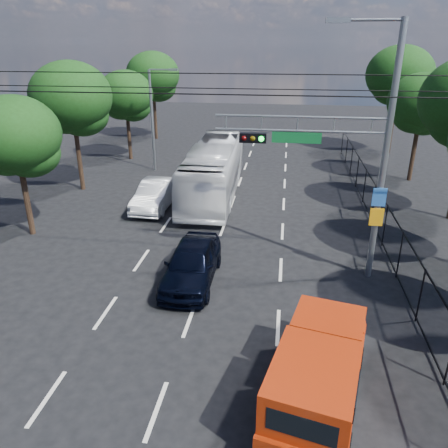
% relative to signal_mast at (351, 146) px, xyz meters
% --- Properties ---
extents(ground, '(120.00, 120.00, 0.00)m').
position_rel_signal_mast_xyz_m(ground, '(-5.28, -7.99, -5.24)').
color(ground, black).
rests_on(ground, ground).
extents(lane_markings, '(6.12, 38.00, 0.01)m').
position_rel_signal_mast_xyz_m(lane_markings, '(-5.28, 6.01, -5.24)').
color(lane_markings, beige).
rests_on(lane_markings, ground).
extents(signal_mast, '(6.43, 0.39, 9.50)m').
position_rel_signal_mast_xyz_m(signal_mast, '(0.00, 0.00, 0.00)').
color(signal_mast, slate).
rests_on(signal_mast, ground).
extents(streetlight_left, '(2.09, 0.22, 7.08)m').
position_rel_signal_mast_xyz_m(streetlight_left, '(-11.62, 14.01, -1.30)').
color(streetlight_left, slate).
rests_on(streetlight_left, ground).
extents(utility_wires, '(22.00, 5.04, 0.74)m').
position_rel_signal_mast_xyz_m(utility_wires, '(-5.28, 0.84, 1.99)').
color(utility_wires, black).
rests_on(utility_wires, ground).
extents(fence_right, '(0.06, 34.03, 2.00)m').
position_rel_signal_mast_xyz_m(fence_right, '(2.32, 4.18, -4.21)').
color(fence_right, black).
rests_on(fence_right, ground).
extents(tree_right_d, '(4.32, 4.32, 7.02)m').
position_rel_signal_mast_xyz_m(tree_right_d, '(6.13, 14.03, -0.39)').
color(tree_right_d, black).
rests_on(tree_right_d, ground).
extents(tree_right_e, '(5.28, 5.28, 8.58)m').
position_rel_signal_mast_xyz_m(tree_right_e, '(6.33, 22.03, 0.69)').
color(tree_right_e, black).
rests_on(tree_right_e, ground).
extents(tree_left_b, '(4.08, 4.08, 6.63)m').
position_rel_signal_mast_xyz_m(tree_left_b, '(-14.47, 2.03, -0.66)').
color(tree_left_b, black).
rests_on(tree_left_b, ground).
extents(tree_left_c, '(4.80, 4.80, 7.80)m').
position_rel_signal_mast_xyz_m(tree_left_c, '(-15.07, 9.03, 0.15)').
color(tree_left_c, black).
rests_on(tree_left_c, ground).
extents(tree_left_d, '(4.20, 4.20, 6.83)m').
position_rel_signal_mast_xyz_m(tree_left_d, '(-14.67, 17.03, -0.52)').
color(tree_left_d, black).
rests_on(tree_left_d, ground).
extents(tree_left_e, '(4.92, 4.92, 7.99)m').
position_rel_signal_mast_xyz_m(tree_left_e, '(-14.87, 25.03, 0.29)').
color(tree_left_e, black).
rests_on(tree_left_e, ground).
extents(red_pickup, '(3.05, 5.63, 2.00)m').
position_rel_signal_mast_xyz_m(red_pickup, '(-1.22, -7.12, -4.18)').
color(red_pickup, black).
rests_on(red_pickup, ground).
extents(navy_hatchback, '(1.90, 4.70, 1.60)m').
position_rel_signal_mast_xyz_m(navy_hatchback, '(-5.73, -1.44, -4.44)').
color(navy_hatchback, black).
rests_on(navy_hatchback, ground).
extents(white_bus, '(2.97, 11.38, 3.15)m').
position_rel_signal_mast_xyz_m(white_bus, '(-6.58, 9.07, -3.67)').
color(white_bus, silver).
rests_on(white_bus, ground).
extents(white_van, '(1.79, 4.77, 1.56)m').
position_rel_signal_mast_xyz_m(white_van, '(-9.46, 6.42, -4.46)').
color(white_van, silver).
rests_on(white_van, ground).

